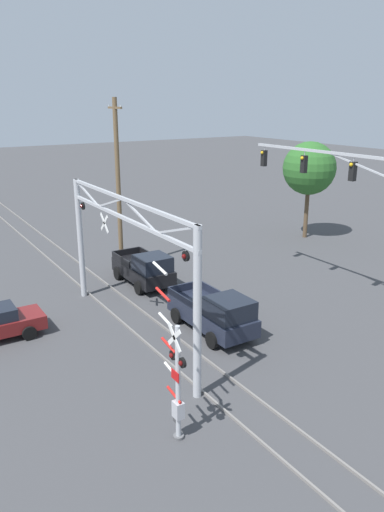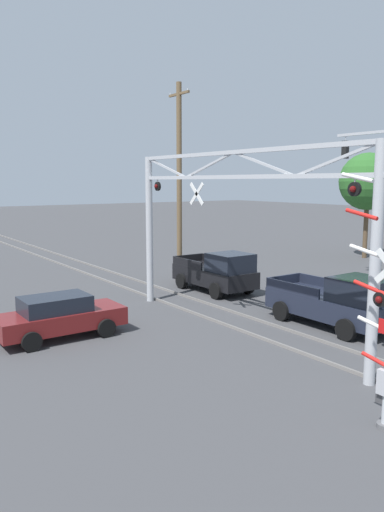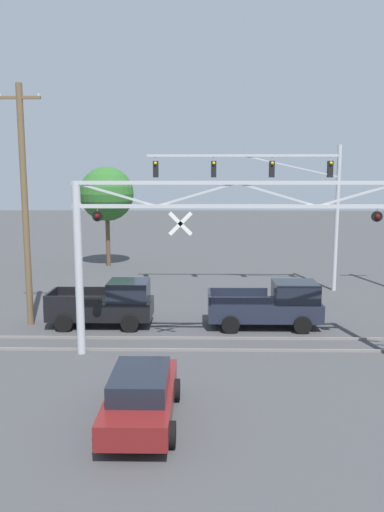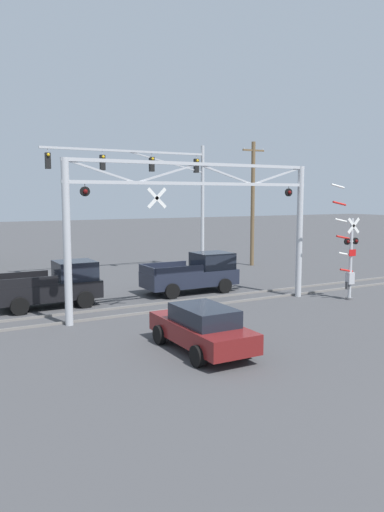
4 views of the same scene
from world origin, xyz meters
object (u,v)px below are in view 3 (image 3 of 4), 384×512
utility_pole_left (25,204)px  pickup_truck_following (107,304)px  pickup_truck_lead (271,305)px  traffic_signal_span (288,189)px  sedan_waiting (141,395)px  crossing_gantry (236,246)px  background_tree_beyond_span (107,194)px

utility_pole_left → pickup_truck_following: bearing=-1.7°
pickup_truck_lead → pickup_truck_following: (-7.30, 0.11, -0.00)m
traffic_signal_span → utility_pole_left: size_ratio=1.05×
sedan_waiting → traffic_signal_span: bearing=67.8°
crossing_gantry → pickup_truck_following: crossing_gantry is taller
sedan_waiting → utility_pole_left: (-6.07, 9.08, 4.64)m
background_tree_beyond_span → utility_pole_left: bearing=-92.8°
pickup_truck_following → background_tree_beyond_span: size_ratio=0.62×
crossing_gantry → background_tree_beyond_span: background_tree_beyond_span is taller
pickup_truck_following → sedan_waiting: size_ratio=1.05×
crossing_gantry → utility_pole_left: 9.80m
traffic_signal_span → background_tree_beyond_span: bearing=145.5°
utility_pole_left → background_tree_beyond_span: utility_pole_left is taller
sedan_waiting → utility_pole_left: utility_pole_left is taller
crossing_gantry → pickup_truck_following: bearing=146.2°
crossing_gantry → pickup_truck_lead: crossing_gantry is taller
pickup_truck_following → utility_pole_left: size_ratio=0.44×
traffic_signal_span → pickup_truck_lead: bearing=-104.4°
utility_pole_left → background_tree_beyond_span: size_ratio=1.42×
traffic_signal_span → sedan_waiting: bearing=-112.2°
pickup_truck_following → sedan_waiting: bearing=-74.1°
traffic_signal_span → sedan_waiting: size_ratio=2.54×
crossing_gantry → sedan_waiting: (-2.89, -5.33, -3.34)m
pickup_truck_lead → pickup_truck_following: bearing=179.1°
utility_pole_left → background_tree_beyond_span: 15.40m
crossing_gantry → background_tree_beyond_span: size_ratio=1.60×
crossing_gantry → traffic_signal_span: size_ratio=1.07×
pickup_truck_lead → traffic_signal_span: bearing=75.6°
crossing_gantry → pickup_truck_following: size_ratio=2.59×
pickup_truck_following → traffic_signal_span: bearing=38.3°
pickup_truck_lead → pickup_truck_following: size_ratio=1.08×
pickup_truck_lead → background_tree_beyond_span: size_ratio=0.67×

